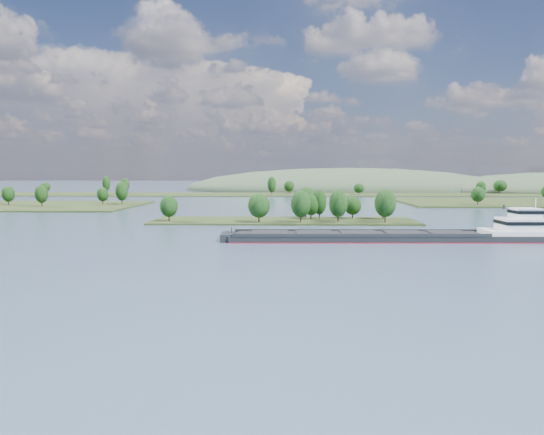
{
  "coord_description": "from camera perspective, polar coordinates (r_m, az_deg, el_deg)",
  "views": [
    {
      "loc": [
        1.22,
        -21.58,
        19.56
      ],
      "look_at": [
        -3.14,
        130.0,
        6.0
      ],
      "focal_mm": 35.0,
      "sensor_mm": 36.0,
      "label": 1
    }
  ],
  "objects": [
    {
      "name": "tree_island",
      "position": [
        201.18,
        3.19,
        0.66
      ],
      "size": [
        100.0,
        30.7,
        13.36
      ],
      "color": "#253216",
      "rests_on": "ground"
    },
    {
      "name": "ground",
      "position": [
        142.93,
        1.15,
        -2.76
      ],
      "size": [
        1800.0,
        1800.0,
        0.0
      ],
      "primitive_type": "plane",
      "color": "#3C5367",
      "rests_on": "ground"
    },
    {
      "name": "back_shoreline",
      "position": [
        421.84,
        2.68,
        2.54
      ],
      "size": [
        900.0,
        60.0,
        15.6
      ],
      "color": "#253216",
      "rests_on": "ground"
    },
    {
      "name": "hill_west",
      "position": [
        525.24,
        8.08,
        2.92
      ],
      "size": [
        320.0,
        160.0,
        44.0
      ],
      "primitive_type": "ellipsoid",
      "color": "#354730",
      "rests_on": "ground"
    },
    {
      "name": "cargo_barge",
      "position": [
        152.44,
        14.74,
        -1.84
      ],
      "size": [
        92.45,
        13.67,
        12.47
      ],
      "color": "black",
      "rests_on": "ground"
    }
  ]
}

